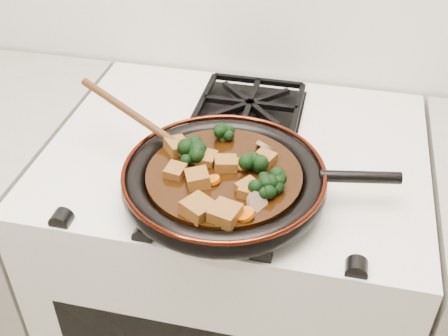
# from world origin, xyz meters

# --- Properties ---
(stove) EXTENTS (0.76, 0.60, 0.90)m
(stove) POSITION_xyz_m (0.00, 1.69, 0.45)
(stove) COLOR white
(stove) RESTS_ON ground
(burner_grate_front) EXTENTS (0.23, 0.23, 0.03)m
(burner_grate_front) POSITION_xyz_m (0.00, 1.55, 0.91)
(burner_grate_front) COLOR black
(burner_grate_front) RESTS_ON stove
(burner_grate_back) EXTENTS (0.23, 0.23, 0.03)m
(burner_grate_back) POSITION_xyz_m (0.00, 1.83, 0.91)
(burner_grate_back) COLOR black
(burner_grate_back) RESTS_ON stove
(skillet) EXTENTS (0.49, 0.36, 0.05)m
(skillet) POSITION_xyz_m (0.01, 1.53, 0.94)
(skillet) COLOR black
(skillet) RESTS_ON burner_grate_front
(braising_sauce) EXTENTS (0.27, 0.27, 0.02)m
(braising_sauce) POSITION_xyz_m (0.01, 1.53, 0.95)
(braising_sauce) COLOR black
(braising_sauce) RESTS_ON skillet
(tofu_cube_0) EXTENTS (0.06, 0.06, 0.03)m
(tofu_cube_0) POSITION_xyz_m (-0.09, 1.58, 0.97)
(tofu_cube_0) COLOR brown
(tofu_cube_0) RESTS_ON braising_sauce
(tofu_cube_1) EXTENTS (0.04, 0.04, 0.02)m
(tofu_cube_1) POSITION_xyz_m (0.06, 1.49, 0.97)
(tofu_cube_1) COLOR brown
(tofu_cube_1) RESTS_ON braising_sauce
(tofu_cube_2) EXTENTS (0.05, 0.06, 0.03)m
(tofu_cube_2) POSITION_xyz_m (-0.03, 1.50, 0.97)
(tofu_cube_2) COLOR brown
(tofu_cube_2) RESTS_ON braising_sauce
(tofu_cube_3) EXTENTS (0.05, 0.05, 0.03)m
(tofu_cube_3) POSITION_xyz_m (0.01, 1.55, 0.97)
(tofu_cube_3) COLOR brown
(tofu_cube_3) RESTS_ON braising_sauce
(tofu_cube_4) EXTENTS (0.05, 0.06, 0.03)m
(tofu_cube_4) POSITION_xyz_m (0.04, 1.42, 0.97)
(tofu_cube_4) COLOR brown
(tofu_cube_4) RESTS_ON braising_sauce
(tofu_cube_5) EXTENTS (0.04, 0.04, 0.02)m
(tofu_cube_5) POSITION_xyz_m (-0.03, 1.56, 0.97)
(tofu_cube_5) COLOR brown
(tofu_cube_5) RESTS_ON braising_sauce
(tofu_cube_6) EXTENTS (0.06, 0.06, 0.03)m
(tofu_cube_6) POSITION_xyz_m (-0.01, 1.43, 0.97)
(tofu_cube_6) COLOR brown
(tofu_cube_6) RESTS_ON braising_sauce
(tofu_cube_7) EXTENTS (0.04, 0.04, 0.02)m
(tofu_cube_7) POSITION_xyz_m (-0.07, 1.51, 0.97)
(tofu_cube_7) COLOR brown
(tofu_cube_7) RESTS_ON braising_sauce
(tofu_cube_8) EXTENTS (0.05, 0.05, 0.02)m
(tofu_cube_8) POSITION_xyz_m (0.07, 1.58, 0.97)
(tofu_cube_8) COLOR brown
(tofu_cube_8) RESTS_ON braising_sauce
(tofu_cube_9) EXTENTS (0.05, 0.05, 0.02)m
(tofu_cube_9) POSITION_xyz_m (0.06, 1.49, 0.97)
(tofu_cube_9) COLOR brown
(tofu_cube_9) RESTS_ON braising_sauce
(broccoli_floret_0) EXTENTS (0.07, 0.08, 0.06)m
(broccoli_floret_0) POSITION_xyz_m (0.10, 1.51, 0.97)
(broccoli_floret_0) COLOR black
(broccoli_floret_0) RESTS_ON braising_sauce
(broccoli_floret_1) EXTENTS (0.08, 0.08, 0.07)m
(broccoli_floret_1) POSITION_xyz_m (0.06, 1.56, 0.97)
(broccoli_floret_1) COLOR black
(broccoli_floret_1) RESTS_ON braising_sauce
(broccoli_floret_2) EXTENTS (0.08, 0.07, 0.07)m
(broccoli_floret_2) POSITION_xyz_m (-0.05, 1.55, 0.97)
(broccoli_floret_2) COLOR black
(broccoli_floret_2) RESTS_ON braising_sauce
(broccoli_floret_3) EXTENTS (0.08, 0.09, 0.06)m
(broccoli_floret_3) POSITION_xyz_m (-0.06, 1.58, 0.97)
(broccoli_floret_3) COLOR black
(broccoli_floret_3) RESTS_ON braising_sauce
(broccoli_floret_4) EXTENTS (0.09, 0.08, 0.06)m
(broccoli_floret_4) POSITION_xyz_m (-0.02, 1.63, 0.97)
(broccoli_floret_4) COLOR black
(broccoli_floret_4) RESTS_ON braising_sauce
(broccoli_floret_5) EXTENTS (0.07, 0.08, 0.06)m
(broccoli_floret_5) POSITION_xyz_m (0.10, 1.51, 0.97)
(broccoli_floret_5) COLOR black
(broccoli_floret_5) RESTS_ON braising_sauce
(broccoli_floret_6) EXTENTS (0.09, 0.08, 0.07)m
(broccoli_floret_6) POSITION_xyz_m (0.08, 1.49, 0.97)
(broccoli_floret_6) COLOR black
(broccoli_floret_6) RESTS_ON braising_sauce
(carrot_coin_0) EXTENTS (0.03, 0.03, 0.01)m
(carrot_coin_0) POSITION_xyz_m (0.00, 1.55, 0.96)
(carrot_coin_0) COLOR #CD5305
(carrot_coin_0) RESTS_ON braising_sauce
(carrot_coin_1) EXTENTS (0.03, 0.03, 0.02)m
(carrot_coin_1) POSITION_xyz_m (0.07, 1.43, 0.96)
(carrot_coin_1) COLOR #CD5305
(carrot_coin_1) RESTS_ON braising_sauce
(carrot_coin_2) EXTENTS (0.03, 0.03, 0.02)m
(carrot_coin_2) POSITION_xyz_m (-0.00, 1.50, 0.96)
(carrot_coin_2) COLOR #CD5305
(carrot_coin_2) RESTS_ON braising_sauce
(carrot_coin_3) EXTENTS (0.03, 0.03, 0.02)m
(carrot_coin_3) POSITION_xyz_m (0.03, 1.56, 0.96)
(carrot_coin_3) COLOR #CD5305
(carrot_coin_3) RESTS_ON braising_sauce
(carrot_coin_4) EXTENTS (0.03, 0.03, 0.02)m
(carrot_coin_4) POSITION_xyz_m (0.04, 1.42, 0.96)
(carrot_coin_4) COLOR #CD5305
(carrot_coin_4) RESTS_ON braising_sauce
(mushroom_slice_0) EXTENTS (0.04, 0.05, 0.03)m
(mushroom_slice_0) POSITION_xyz_m (-0.08, 1.59, 0.97)
(mushroom_slice_0) COLOR brown
(mushroom_slice_0) RESTS_ON braising_sauce
(mushroom_slice_1) EXTENTS (0.05, 0.04, 0.03)m
(mushroom_slice_1) POSITION_xyz_m (0.07, 1.62, 0.97)
(mushroom_slice_1) COLOR brown
(mushroom_slice_1) RESTS_ON braising_sauce
(mushroom_slice_2) EXTENTS (0.05, 0.05, 0.03)m
(mushroom_slice_2) POSITION_xyz_m (0.08, 1.46, 0.97)
(mushroom_slice_2) COLOR brown
(mushroom_slice_2) RESTS_ON braising_sauce
(wooden_spoon) EXTENTS (0.16, 0.09, 0.26)m
(wooden_spoon) POSITION_xyz_m (-0.14, 1.60, 0.98)
(wooden_spoon) COLOR #46270F
(wooden_spoon) RESTS_ON braising_sauce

